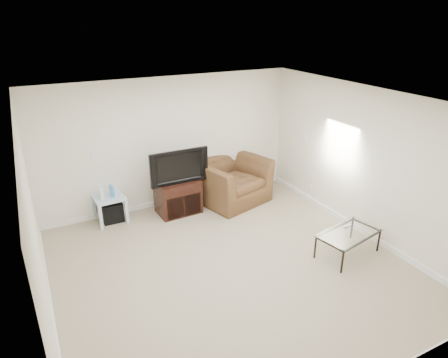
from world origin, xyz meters
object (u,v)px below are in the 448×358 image
tv_stand (178,196)px  television (177,165)px  recliner (231,174)px  subwoofer (112,211)px  coffee_table (347,243)px  side_table (110,209)px

tv_stand → television: bearing=-90.0°
tv_stand → television: (0.00, -0.03, 0.65)m
television → recliner: 1.21m
subwoofer → coffee_table: (3.05, -2.83, 0.02)m
tv_stand → coffee_table: tv_stand is taller
tv_stand → recliner: recliner is taller
television → coffee_table: 3.23m
side_table → subwoofer: bearing=37.6°
recliner → coffee_table: recliner is taller
television → subwoofer: bearing=166.2°
side_table → recliner: size_ratio=0.39×
subwoofer → coffee_table: coffee_table is taller
recliner → television: bearing=165.8°
tv_stand → subwoofer: bearing=165.1°
subwoofer → recliner: 2.40m
television → subwoofer: size_ratio=2.81×
subwoofer → recliner: size_ratio=0.28×
side_table → subwoofer: side_table is taller
side_table → coffee_table: size_ratio=0.51×
tv_stand → television: size_ratio=0.76×
recliner → subwoofer: bearing=158.0°
side_table → coffee_table: bearing=-42.3°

